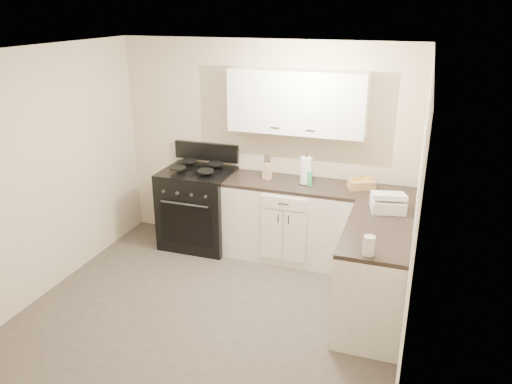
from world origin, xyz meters
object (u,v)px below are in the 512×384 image
(stove, at_px, (199,209))
(knife_block, at_px, (267,171))
(paper_towel, at_px, (306,171))
(wicker_basket, at_px, (361,184))
(countertop_grill, at_px, (388,204))

(stove, distance_m, knife_block, 1.05)
(knife_block, relative_size, paper_towel, 0.63)
(knife_block, xyz_separation_m, wicker_basket, (1.09, 0.03, -0.05))
(stove, relative_size, knife_block, 5.24)
(knife_block, distance_m, paper_towel, 0.47)
(stove, height_order, paper_towel, paper_towel)
(paper_towel, xyz_separation_m, countertop_grill, (0.95, -0.50, -0.10))
(stove, height_order, knife_block, knife_block)
(paper_towel, bearing_deg, wicker_basket, 4.83)
(paper_towel, bearing_deg, countertop_grill, -27.78)
(wicker_basket, bearing_deg, paper_towel, -175.17)
(countertop_grill, bearing_deg, wicker_basket, 109.09)
(knife_block, height_order, countertop_grill, knife_block)
(countertop_grill, bearing_deg, stove, 156.84)
(wicker_basket, bearing_deg, stove, -177.22)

